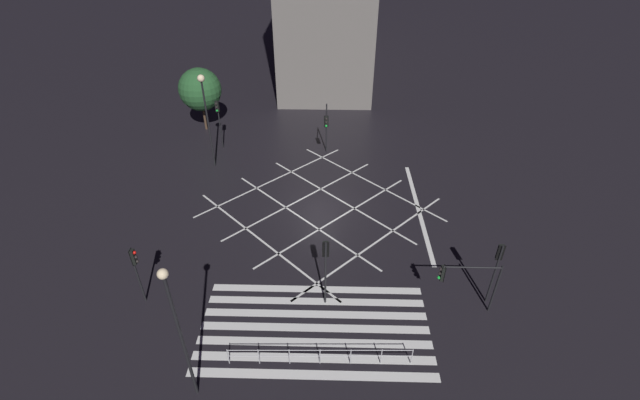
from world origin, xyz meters
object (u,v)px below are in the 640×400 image
Objects in this scene: traffic_light_median_south at (326,260)px; traffic_light_median_north at (326,123)px; traffic_light_se_cross at (497,262)px; street_lamp_west at (177,321)px; traffic_light_se_main at (464,277)px; traffic_light_sw_main at (136,265)px; traffic_light_nw_cross at (218,115)px; street_lamp_east at (205,101)px; street_tree_near at (200,89)px.

traffic_light_median_south is 0.97× the size of traffic_light_median_north.
street_lamp_west reaches higher than traffic_light_se_cross.
traffic_light_sw_main is at bearing -0.85° from traffic_light_se_main.
traffic_light_se_cross is at bearing -157.38° from traffic_light_se_main.
street_lamp_west is at bearing 134.09° from traffic_light_median_south.
traffic_light_median_south is 7.14m from traffic_light_se_main.
traffic_light_nw_cross is (-16.57, 18.17, 0.71)m from traffic_light_se_main.
traffic_light_median_north reaches higher than traffic_light_se_cross.
traffic_light_sw_main is 17.01m from traffic_light_se_main.
street_lamp_east is 7.67m from street_tree_near.
traffic_light_median_north is (9.72, 16.38, 0.57)m from traffic_light_sw_main.
traffic_light_nw_cross is 4.07m from street_lamp_east.
traffic_light_median_north is 9.75m from street_lamp_east.
traffic_light_median_north is (-7.28, 16.63, 0.79)m from traffic_light_se_main.
traffic_light_se_cross is at bearing 1.53° from traffic_light_sw_main.
traffic_light_sw_main is at bearing 128.19° from street_lamp_west.
traffic_light_median_south is (9.90, 0.21, 0.39)m from traffic_light_sw_main.
traffic_light_median_south is at bearing -61.11° from street_tree_near.
traffic_light_sw_main is at bearing 91.20° from traffic_light_median_south.
street_tree_near reaches higher than traffic_light_se_cross.
street_lamp_west is at bearing 9.19° from traffic_light_nw_cross.
traffic_light_nw_cross is (0.43, 17.91, 0.49)m from traffic_light_sw_main.
street_tree_near is at bearing 28.89° from traffic_light_median_south.
traffic_light_se_main is at bearing 42.38° from traffic_light_nw_cross.
street_tree_near is at bearing 44.36° from traffic_light_se_cross.
street_lamp_west is at bearing -51.81° from traffic_light_sw_main.
street_lamp_east is 20.44m from street_lamp_west.
traffic_light_nw_cross is at bearing 99.19° from street_lamp_west.
traffic_light_sw_main is at bearing -1.37° from traffic_light_nw_cross.
traffic_light_median_south is 0.56× the size of street_lamp_west.
street_lamp_east reaches higher than street_tree_near.
traffic_light_se_main is at bearing -49.22° from street_tree_near.
traffic_light_nw_cross is 23.60m from street_lamp_west.
traffic_light_median_south is at bearing 91.90° from traffic_light_se_cross.
traffic_light_sw_main is 17.93m from traffic_light_nw_cross.
traffic_light_se_main is 29.17m from street_tree_near.
traffic_light_nw_cross is at bearing -57.81° from street_tree_near.
traffic_light_median_north is at bearing 0.62° from traffic_light_median_south.
street_lamp_east is at bearing 0.00° from traffic_light_nw_cross.
street_tree_near is at bearing -147.81° from traffic_light_nw_cross.
traffic_light_median_north is 0.75× the size of street_tree_near.
traffic_light_median_south is at bearing 44.09° from street_lamp_west.
street_lamp_east reaches higher than traffic_light_median_south.
traffic_light_nw_cross is 4.67m from street_tree_near.
traffic_light_nw_cross is (-18.38, 17.41, 0.30)m from traffic_light_se_cross.
traffic_light_median_north is at bearing 59.30° from traffic_light_sw_main.
traffic_light_sw_main is 9.91m from traffic_light_median_south.
street_lamp_east is 1.31× the size of street_tree_near.
traffic_light_nw_cross is at bearing -99.38° from traffic_light_median_north.
traffic_light_sw_main is 21.94m from street_tree_near.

